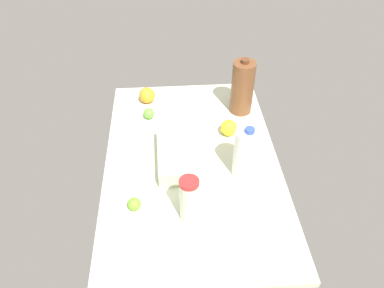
# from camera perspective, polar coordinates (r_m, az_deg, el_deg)

# --- Properties ---
(countertop) EXTENTS (1.20, 0.76, 0.03)m
(countertop) POSITION_cam_1_polar(r_m,az_deg,el_deg) (1.66, -0.00, -2.95)
(countertop) COLOR beige
(countertop) RESTS_ON ground
(milk_jug) EXTENTS (0.11, 0.11, 0.24)m
(milk_jug) POSITION_cam_1_polar(r_m,az_deg,el_deg) (1.54, 8.35, -1.40)
(milk_jug) COLOR white
(milk_jug) RESTS_ON countertop
(chocolate_milk_jug) EXTENTS (0.11, 0.11, 0.29)m
(chocolate_milk_jug) POSITION_cam_1_polar(r_m,az_deg,el_deg) (1.87, 7.69, 8.53)
(chocolate_milk_jug) COLOR brown
(chocolate_milk_jug) RESTS_ON countertop
(tumbler_cup) EXTENTS (0.07, 0.07, 0.20)m
(tumbler_cup) POSITION_cam_1_polar(r_m,az_deg,el_deg) (1.37, -0.43, -8.49)
(tumbler_cup) COLOR beige
(tumbler_cup) RESTS_ON countertop
(egg_carton) EXTENTS (0.30, 0.11, 0.07)m
(egg_carton) POSITION_cam_1_polar(r_m,az_deg,el_deg) (1.62, -3.37, -1.77)
(egg_carton) COLOR beige
(egg_carton) RESTS_ON countertop
(lime_loose) EXTENTS (0.05, 0.05, 0.05)m
(lime_loose) POSITION_cam_1_polar(r_m,az_deg,el_deg) (1.47, -8.81, -9.04)
(lime_loose) COLOR #6FA930
(lime_loose) RESTS_ON countertop
(lemon_far_back) EXTENTS (0.08, 0.08, 0.08)m
(lemon_far_back) POSITION_cam_1_polar(r_m,az_deg,el_deg) (1.77, 5.62, 2.48)
(lemon_far_back) COLOR yellow
(lemon_far_back) RESTS_ON countertop
(lime_beside_bowl) EXTENTS (0.05, 0.05, 0.05)m
(lime_beside_bowl) POSITION_cam_1_polar(r_m,az_deg,el_deg) (1.88, -6.62, 4.63)
(lime_beside_bowl) COLOR #64B03B
(lime_beside_bowl) RESTS_ON countertop
(orange_by_jug) EXTENTS (0.08, 0.08, 0.08)m
(orange_by_jug) POSITION_cam_1_polar(r_m,az_deg,el_deg) (1.98, -6.86, 7.38)
(orange_by_jug) COLOR orange
(orange_by_jug) RESTS_ON countertop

